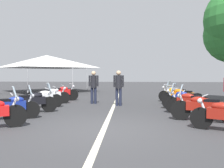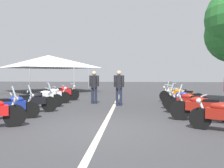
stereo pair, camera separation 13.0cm
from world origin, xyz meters
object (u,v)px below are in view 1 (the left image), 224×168
(motorcycle_left_row_1, at_px, (12,106))
(bystander_2, at_px, (94,85))
(motorcycle_right_row_3, at_px, (185,100))
(motorcycle_right_row_4, at_px, (182,96))
(motorcycle_left_row_4, at_px, (50,95))
(motorcycle_left_row_2, at_px, (32,102))
(motorcycle_left_row_3, at_px, (41,98))
(event_tent, at_px, (47,62))
(motorcycle_right_row_5, at_px, (176,94))
(bystander_1, at_px, (119,85))
(motorcycle_right_row_1, at_px, (203,107))
(motorcycle_left_row_5, at_px, (61,93))
(traffic_cone_0, at_px, (16,102))
(motorcycle_right_row_2, at_px, (191,103))

(motorcycle_left_row_1, bearing_deg, bystander_2, 40.30)
(motorcycle_right_row_3, bearing_deg, motorcycle_right_row_4, -73.08)
(motorcycle_left_row_1, distance_m, motorcycle_left_row_4, 4.21)
(bystander_2, bearing_deg, motorcycle_left_row_4, 98.87)
(motorcycle_left_row_2, bearing_deg, motorcycle_left_row_3, 64.69)
(motorcycle_left_row_3, distance_m, motorcycle_right_row_3, 6.57)
(motorcycle_left_row_3, bearing_deg, event_tent, 79.90)
(motorcycle_right_row_5, distance_m, bystander_1, 3.61)
(motorcycle_left_row_2, relative_size, motorcycle_right_row_3, 0.92)
(motorcycle_right_row_1, relative_size, motorcycle_right_row_3, 1.07)
(motorcycle_right_row_3, bearing_deg, motorcycle_left_row_1, 45.55)
(motorcycle_left_row_3, bearing_deg, motorcycle_right_row_3, -29.32)
(motorcycle_right_row_4, relative_size, bystander_1, 1.10)
(motorcycle_left_row_3, distance_m, motorcycle_right_row_4, 6.87)
(motorcycle_left_row_2, distance_m, bystander_2, 3.80)
(motorcycle_right_row_3, height_order, event_tent, event_tent)
(motorcycle_left_row_1, relative_size, motorcycle_right_row_1, 0.87)
(motorcycle_right_row_4, bearing_deg, motorcycle_left_row_3, 39.19)
(motorcycle_left_row_1, distance_m, event_tent, 12.64)
(motorcycle_left_row_1, height_order, event_tent, event_tent)
(motorcycle_left_row_5, distance_m, bystander_2, 2.44)
(motorcycle_right_row_4, xyz_separation_m, traffic_cone_0, (-1.55, 7.88, -0.18))
(motorcycle_right_row_5, height_order, bystander_2, bystander_2)
(motorcycle_left_row_4, relative_size, motorcycle_left_row_5, 1.03)
(motorcycle_left_row_2, height_order, motorcycle_left_row_5, motorcycle_left_row_2)
(traffic_cone_0, bearing_deg, motorcycle_right_row_3, -89.55)
(motorcycle_right_row_5, bearing_deg, bystander_1, 55.64)
(motorcycle_right_row_3, relative_size, event_tent, 0.30)
(motorcycle_left_row_2, height_order, motorcycle_right_row_2, motorcycle_right_row_2)
(motorcycle_right_row_2, relative_size, motorcycle_right_row_5, 1.04)
(motorcycle_left_row_1, bearing_deg, motorcycle_right_row_1, -22.33)
(motorcycle_left_row_4, xyz_separation_m, motorcycle_right_row_3, (-1.57, -6.64, 0.00))
(motorcycle_left_row_2, distance_m, traffic_cone_0, 1.83)
(motorcycle_right_row_5, distance_m, event_tent, 12.00)
(motorcycle_left_row_5, relative_size, motorcycle_right_row_4, 0.99)
(bystander_1, bearing_deg, motorcycle_right_row_1, 49.05)
(motorcycle_right_row_5, relative_size, bystander_1, 1.08)
(traffic_cone_0, bearing_deg, motorcycle_right_row_1, -107.96)
(traffic_cone_0, bearing_deg, bystander_1, -75.88)
(motorcycle_right_row_3, relative_size, motorcycle_right_row_5, 1.05)
(traffic_cone_0, height_order, bystander_1, bystander_1)
(motorcycle_left_row_2, relative_size, motorcycle_left_row_5, 0.96)
(motorcycle_right_row_1, height_order, bystander_1, bystander_1)
(bystander_1, bearing_deg, motorcycle_right_row_3, 79.48)
(motorcycle_right_row_2, bearing_deg, motorcycle_right_row_1, 120.66)
(motorcycle_left_row_1, xyz_separation_m, motorcycle_right_row_1, (0.09, -6.57, 0.02))
(motorcycle_right_row_2, bearing_deg, bystander_2, -6.69)
(motorcycle_left_row_1, distance_m, motorcycle_left_row_2, 1.33)
(motorcycle_right_row_2, distance_m, bystander_2, 5.30)
(motorcycle_left_row_4, bearing_deg, traffic_cone_0, -150.19)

